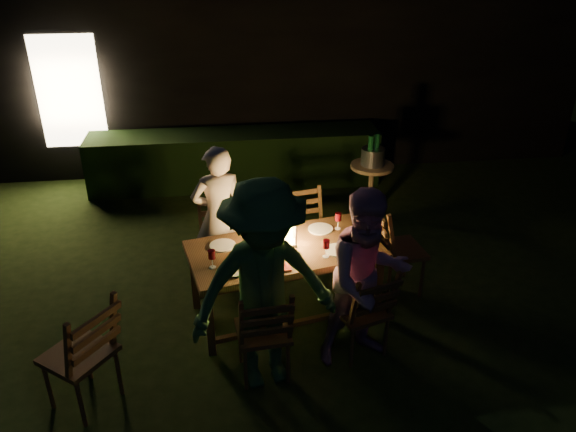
{
  "coord_description": "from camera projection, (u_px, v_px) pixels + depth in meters",
  "views": [
    {
      "loc": [
        -0.67,
        -4.03,
        3.43
      ],
      "look_at": [
        -0.08,
        0.76,
        0.95
      ],
      "focal_mm": 35.0,
      "sensor_mm": 36.0,
      "label": 1
    }
  ],
  "objects": [
    {
      "name": "garden_envelope",
      "position": [
        255.0,
        46.0,
        9.91
      ],
      "size": [
        40.0,
        40.0,
        3.2
      ],
      "color": "black",
      "rests_on": "ground"
    },
    {
      "name": "dining_table",
      "position": [
        285.0,
        254.0,
        5.32
      ],
      "size": [
        1.94,
        1.25,
        0.75
      ],
      "rotation": [
        0.0,
        0.0,
        0.21
      ],
      "color": "#4A2A18",
      "rests_on": "ground"
    },
    {
      "name": "chair_near_left",
      "position": [
        264.0,
        347.0,
        4.72
      ],
      "size": [
        0.47,
        0.5,
        0.97
      ],
      "rotation": [
        0.0,
        0.0,
        0.08
      ],
      "color": "#4A2A18",
      "rests_on": "ground"
    },
    {
      "name": "chair_near_right",
      "position": [
        361.0,
        325.0,
        4.98
      ],
      "size": [
        0.54,
        0.57,
        0.95
      ],
      "rotation": [
        0.0,
        0.0,
        0.31
      ],
      "color": "#4A2A18",
      "rests_on": "ground"
    },
    {
      "name": "chair_far_left",
      "position": [
        222.0,
        257.0,
        6.02
      ],
      "size": [
        0.48,
        0.5,
        0.95
      ],
      "rotation": [
        0.0,
        0.0,
        3.27
      ],
      "color": "#4A2A18",
      "rests_on": "ground"
    },
    {
      "name": "chair_far_right",
      "position": [
        309.0,
        243.0,
        6.31
      ],
      "size": [
        0.48,
        0.51,
        0.91
      ],
      "rotation": [
        0.0,
        0.0,
        3.35
      ],
      "color": "#4A2A18",
      "rests_on": "ground"
    },
    {
      "name": "chair_end",
      "position": [
        396.0,
        263.0,
        5.84
      ],
      "size": [
        0.57,
        0.53,
        1.06
      ],
      "rotation": [
        0.0,
        0.0,
        -1.44
      ],
      "color": "#4A2A18",
      "rests_on": "ground"
    },
    {
      "name": "chair_spare",
      "position": [
        84.0,
        371.0,
        4.42
      ],
      "size": [
        0.69,
        0.69,
        1.07
      ],
      "rotation": [
        0.0,
        0.0,
        0.92
      ],
      "color": "#4A2A18",
      "rests_on": "ground"
    },
    {
      "name": "person_house_side",
      "position": [
        219.0,
        216.0,
        5.84
      ],
      "size": [
        0.62,
        0.47,
        1.53
      ],
      "primitive_type": "imported",
      "rotation": [
        0.0,
        0.0,
        3.35
      ],
      "color": "silver",
      "rests_on": "ground"
    },
    {
      "name": "person_opp_right",
      "position": [
        367.0,
        279.0,
        4.7
      ],
      "size": [
        0.9,
        0.77,
        1.63
      ],
      "primitive_type": "imported",
      "rotation": [
        0.0,
        0.0,
        0.21
      ],
      "color": "#B27AA5",
      "rests_on": "ground"
    },
    {
      "name": "person_opp_left",
      "position": [
        264.0,
        288.0,
        4.39
      ],
      "size": [
        1.31,
        0.92,
        1.84
      ],
      "primitive_type": "imported",
      "rotation": [
        0.0,
        0.0,
        0.21
      ],
      "color": "#306132",
      "rests_on": "ground"
    },
    {
      "name": "lantern",
      "position": [
        288.0,
        230.0,
        5.27
      ],
      "size": [
        0.16,
        0.16,
        0.35
      ],
      "color": "white",
      "rests_on": "dining_table"
    },
    {
      "name": "plate_far_left",
      "position": [
        223.0,
        245.0,
        5.31
      ],
      "size": [
        0.25,
        0.25,
        0.01
      ],
      "primitive_type": "cylinder",
      "color": "white",
      "rests_on": "dining_table"
    },
    {
      "name": "plate_near_left",
      "position": [
        234.0,
        269.0,
        4.94
      ],
      "size": [
        0.25,
        0.25,
        0.01
      ],
      "primitive_type": "cylinder",
      "color": "white",
      "rests_on": "dining_table"
    },
    {
      "name": "plate_far_right",
      "position": [
        320.0,
        229.0,
        5.6
      ],
      "size": [
        0.25,
        0.25,
        0.01
      ],
      "primitive_type": "cylinder",
      "color": "white",
      "rests_on": "dining_table"
    },
    {
      "name": "plate_near_right",
      "position": [
        338.0,
        250.0,
        5.23
      ],
      "size": [
        0.25,
        0.25,
        0.01
      ],
      "primitive_type": "cylinder",
      "color": "white",
      "rests_on": "dining_table"
    },
    {
      "name": "wineglass_a",
      "position": [
        246.0,
        231.0,
        5.4
      ],
      "size": [
        0.06,
        0.06,
        0.18
      ],
      "primitive_type": null,
      "color": "#59070F",
      "rests_on": "dining_table"
    },
    {
      "name": "wineglass_b",
      "position": [
        212.0,
        259.0,
        4.94
      ],
      "size": [
        0.06,
        0.06,
        0.18
      ],
      "primitive_type": null,
      "color": "#59070F",
      "rests_on": "dining_table"
    },
    {
      "name": "wineglass_c",
      "position": [
        326.0,
        249.0,
        5.1
      ],
      "size": [
        0.06,
        0.06,
        0.18
      ],
      "primitive_type": null,
      "color": "#59070F",
      "rests_on": "dining_table"
    },
    {
      "name": "wineglass_d",
      "position": [
        338.0,
        221.0,
        5.58
      ],
      "size": [
        0.06,
        0.06,
        0.18
      ],
      "primitive_type": null,
      "color": "#59070F",
      "rests_on": "dining_table"
    },
    {
      "name": "wineglass_e",
      "position": [
        285.0,
        257.0,
        4.97
      ],
      "size": [
        0.06,
        0.06,
        0.18
      ],
      "primitive_type": null,
      "color": "silver",
      "rests_on": "dining_table"
    },
    {
      "name": "bottle_table",
      "position": [
        259.0,
        239.0,
        5.15
      ],
      "size": [
        0.07,
        0.07,
        0.28
      ],
      "primitive_type": "cylinder",
      "color": "#0F471E",
      "rests_on": "dining_table"
    },
    {
      "name": "napkin_left",
      "position": [
        281.0,
        267.0,
        4.97
      ],
      "size": [
        0.18,
        0.14,
        0.01
      ],
      "primitive_type": "cube",
      "color": "red",
      "rests_on": "dining_table"
    },
    {
      "name": "napkin_right",
      "position": [
        352.0,
        253.0,
        5.19
      ],
      "size": [
        0.18,
        0.14,
        0.01
      ],
      "primitive_type": "cube",
      "color": "red",
      "rests_on": "dining_table"
    },
    {
      "name": "phone",
      "position": [
        228.0,
        276.0,
        4.85
      ],
      "size": [
        0.14,
        0.07,
        0.01
      ],
      "primitive_type": "cube",
      "color": "black",
      "rests_on": "dining_table"
    },
    {
      "name": "side_table",
      "position": [
        372.0,
        171.0,
        7.19
      ],
      "size": [
        0.55,
        0.55,
        0.75
      ],
      "color": "olive",
      "rests_on": "ground"
    },
    {
      "name": "ice_bucket",
      "position": [
        373.0,
        157.0,
        7.1
      ],
      "size": [
        0.3,
        0.3,
        0.22
      ],
      "primitive_type": "cylinder",
      "color": "#A5A8AD",
      "rests_on": "side_table"
    },
    {
      "name": "bottle_bucket_a",
      "position": [
        370.0,
        154.0,
        7.03
      ],
      "size": [
        0.07,
        0.07,
        0.32
      ],
      "primitive_type": "cylinder",
      "color": "#0F471E",
      "rests_on": "side_table"
    },
    {
      "name": "bottle_bucket_b",
      "position": [
        376.0,
        152.0,
        7.11
      ],
      "size": [
        0.07,
        0.07,
        0.32
      ],
      "primitive_type": "cylinder",
      "color": "#0F471E",
      "rests_on": "side_table"
    }
  ]
}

